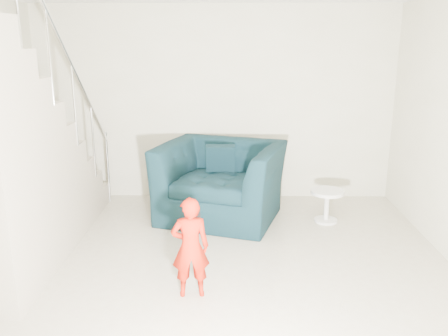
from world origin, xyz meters
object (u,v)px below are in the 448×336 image
Objects in this scene: armchair at (221,181)px; side_table at (327,201)px; toddler at (190,247)px; staircase at (5,175)px.

armchair is 3.55× the size of side_table.
armchair is 1.97m from toddler.
armchair is 1.59× the size of toddler.
armchair is 0.41× the size of staircase.
side_table is at bearing 19.25° from staircase.
side_table is (1.34, -0.16, -0.20)m from armchair.
staircase is (-2.10, -1.36, 0.47)m from armchair.
armchair is at bearing 32.99° from staircase.
side_table is 3.70m from staircase.
armchair is at bearing -103.52° from toddler.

